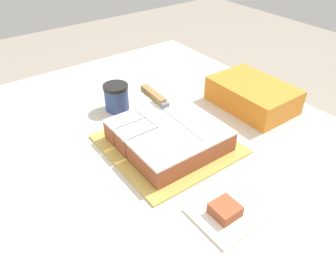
# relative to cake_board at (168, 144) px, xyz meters

# --- Properties ---
(countertop) EXTENTS (1.40, 1.10, 0.90)m
(countertop) POSITION_rel_cake_board_xyz_m (0.02, -0.02, -0.45)
(countertop) COLOR beige
(countertop) RESTS_ON ground_plane
(cake_board) EXTENTS (0.34, 0.34, 0.01)m
(cake_board) POSITION_rel_cake_board_xyz_m (0.00, 0.00, 0.00)
(cake_board) COLOR gold
(cake_board) RESTS_ON countertop
(cake) EXTENTS (0.27, 0.27, 0.06)m
(cake) POSITION_rel_cake_board_xyz_m (0.00, 0.00, 0.03)
(cake) COLOR #994C2D
(cake) RESTS_ON cake_board
(knife) EXTENTS (0.33, 0.04, 0.02)m
(knife) POSITION_rel_cake_board_xyz_m (-0.12, 0.05, 0.07)
(knife) COLOR silver
(knife) RESTS_ON cake
(coffee_cup) EXTENTS (0.08, 0.08, 0.09)m
(coffee_cup) POSITION_rel_cake_board_xyz_m (-0.26, -0.02, 0.04)
(coffee_cup) COLOR #334C8C
(coffee_cup) RESTS_ON countertop
(paper_napkin) EXTENTS (0.14, 0.14, 0.01)m
(paper_napkin) POSITION_rel_cake_board_xyz_m (0.28, -0.05, 0.00)
(paper_napkin) COLOR white
(paper_napkin) RESTS_ON countertop
(brownie) EXTENTS (0.06, 0.06, 0.03)m
(brownie) POSITION_rel_cake_board_xyz_m (0.28, -0.05, 0.02)
(brownie) COLOR #994C2D
(brownie) RESTS_ON paper_napkin
(storage_box) EXTENTS (0.27, 0.19, 0.08)m
(storage_box) POSITION_rel_cake_board_xyz_m (-0.01, 0.36, 0.04)
(storage_box) COLOR orange
(storage_box) RESTS_ON countertop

